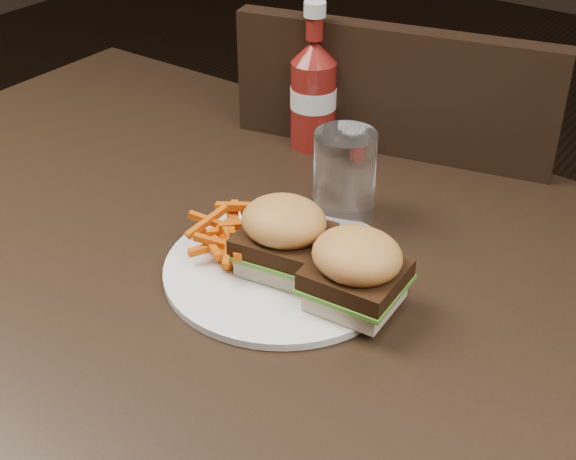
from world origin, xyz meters
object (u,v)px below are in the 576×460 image
Objects in this scene: ketchup_bottle at (313,105)px; tumbler at (344,178)px; dining_table at (231,274)px; plate at (283,269)px; chair_far at (409,259)px.

tumbler is (0.14, -0.14, -0.01)m from ketchup_bottle.
dining_table is at bearing -110.82° from tumbler.
dining_table is 9.71× the size of ketchup_bottle.
dining_table is 0.07m from plate.
chair_far is 0.55m from tumbler.
plate is at bearing 87.45° from chair_far.
plate reaches higher than chair_far.
tumbler reaches higher than plate.
tumbler is (0.09, -0.39, 0.38)m from chair_far.
plate is 2.24× the size of tumbler.
plate reaches higher than dining_table.
ketchup_bottle is (-0.15, 0.27, 0.06)m from plate.
ketchup_bottle reaches higher than chair_far.
ketchup_bottle is (-0.08, 0.29, 0.08)m from dining_table.
chair_far is 0.46m from ketchup_bottle.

